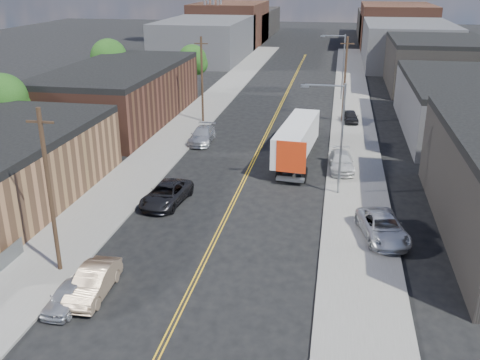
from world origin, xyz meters
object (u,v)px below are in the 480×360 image
at_px(car_left_a, 68,296).
at_px(car_right_lot_a, 383,227).
at_px(car_left_c, 166,194).
at_px(car_right_lot_b, 341,162).
at_px(car_left_d, 202,135).
at_px(semi_truck, 298,136).
at_px(car_ahead_truck, 293,127).
at_px(car_left_b, 93,282).
at_px(car_right_lot_c, 351,116).

bearing_deg(car_left_a, car_right_lot_a, 33.70).
distance_m(car_left_c, car_right_lot_b, 16.46).
height_order(car_left_a, car_left_d, car_left_d).
bearing_deg(car_left_d, car_right_lot_b, -25.25).
height_order(car_right_lot_a, car_right_lot_b, car_right_lot_a).
bearing_deg(car_left_c, car_right_lot_b, 43.24).
bearing_deg(car_left_d, car_left_a, -91.30).
xyz_separation_m(semi_truck, car_left_c, (-9.03, -12.82, -1.40)).
height_order(car_left_a, car_right_lot_a, car_right_lot_a).
xyz_separation_m(car_left_c, car_ahead_truck, (7.89, 21.21, -0.07)).
xyz_separation_m(semi_truck, car_ahead_truck, (-1.14, 8.39, -1.47)).
bearing_deg(car_left_b, car_ahead_truck, 74.83).
distance_m(semi_truck, car_left_d, 10.84).
distance_m(car_left_a, car_left_c, 14.11).
bearing_deg(car_right_lot_a, car_left_a, -159.76).
xyz_separation_m(car_left_c, car_right_lot_a, (16.00, -3.21, 0.15)).
height_order(semi_truck, car_left_b, semi_truck).
distance_m(car_left_a, car_left_b, 1.56).
bearing_deg(car_right_lot_a, car_right_lot_c, 81.08).
distance_m(car_right_lot_a, car_ahead_truck, 25.73).
xyz_separation_m(car_left_b, car_left_c, (0.10, 12.79, 0.00)).
bearing_deg(car_left_a, car_left_c, 87.11).
bearing_deg(car_ahead_truck, car_left_c, -104.38).
relative_size(car_left_a, car_left_c, 0.67).
relative_size(car_left_b, car_ahead_truck, 0.93).
bearing_deg(car_left_a, car_left_d, 91.54).
relative_size(car_left_d, car_right_lot_b, 1.06).
relative_size(car_left_a, car_left_b, 0.79).
bearing_deg(car_right_lot_c, car_left_c, -123.67).
distance_m(car_left_a, car_right_lot_c, 43.64).
relative_size(car_left_b, car_right_lot_b, 0.92).
height_order(semi_truck, car_right_lot_a, semi_truck).
bearing_deg(car_left_b, car_right_lot_a, 28.81).
relative_size(car_right_lot_c, car_ahead_truck, 0.77).
distance_m(semi_truck, car_left_b, 27.23).
height_order(car_left_d, car_right_lot_a, car_right_lot_a).
height_order(car_left_b, car_right_lot_c, car_left_b).
height_order(car_right_lot_a, car_ahead_truck, car_right_lot_a).
relative_size(semi_truck, car_left_b, 3.12).
distance_m(car_left_a, car_right_lot_b, 27.79).
bearing_deg(semi_truck, car_left_b, -104.18).
height_order(car_right_lot_b, car_ahead_truck, car_right_lot_b).
bearing_deg(car_right_lot_a, car_left_b, -161.62).
bearing_deg(car_left_b, car_left_c, 87.60).
relative_size(semi_truck, car_right_lot_c, 3.76).
xyz_separation_m(semi_truck, car_left_d, (-10.25, 3.27, -1.39)).
relative_size(car_right_lot_a, car_right_lot_b, 1.09).
xyz_separation_m(semi_truck, car_right_lot_b, (4.17, -2.99, -1.28)).
relative_size(car_left_d, car_right_lot_c, 1.39).
distance_m(car_right_lot_a, car_right_lot_c, 30.11).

